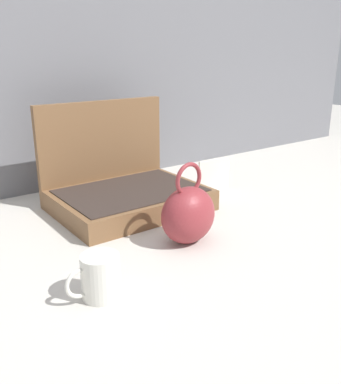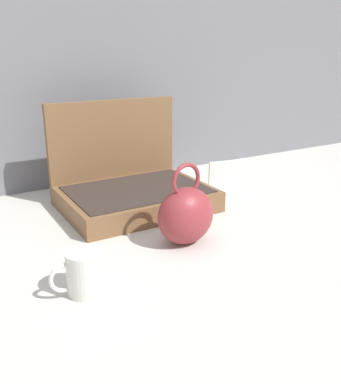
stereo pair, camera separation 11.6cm
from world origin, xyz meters
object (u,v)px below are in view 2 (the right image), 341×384
at_px(open_suitcase, 130,185).
at_px(teal_pouch_handbag, 187,214).
at_px(info_card_left, 225,177).
at_px(coffee_mug, 85,273).

height_order(open_suitcase, teal_pouch_handbag, open_suitcase).
bearing_deg(info_card_left, coffee_mug, -139.81).
distance_m(teal_pouch_handbag, info_card_left, 0.43).
distance_m(open_suitcase, coffee_mug, 0.54).
relative_size(teal_pouch_handbag, coffee_mug, 1.85).
height_order(open_suitcase, coffee_mug, open_suitcase).
bearing_deg(coffee_mug, teal_pouch_handbag, 17.65).
relative_size(open_suitcase, teal_pouch_handbag, 2.08).
distance_m(open_suitcase, info_card_left, 0.35).
relative_size(teal_pouch_handbag, info_card_left, 1.74).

